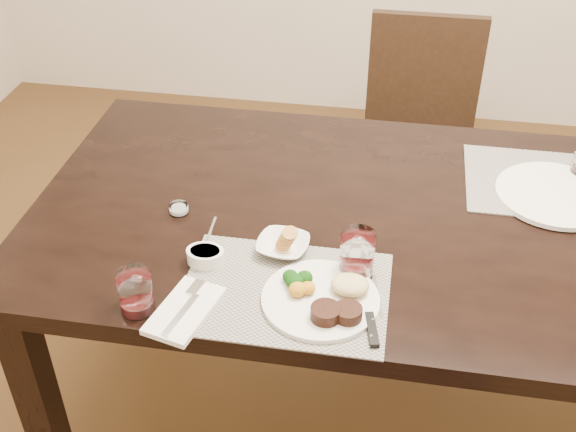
% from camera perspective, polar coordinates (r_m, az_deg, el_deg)
% --- Properties ---
extents(ground_plane, '(4.50, 4.50, 0.00)m').
position_cam_1_polar(ground_plane, '(2.38, 8.41, -14.89)').
color(ground_plane, '#472F16').
rests_on(ground_plane, ground).
extents(dining_table, '(2.00, 1.00, 0.75)m').
position_cam_1_polar(dining_table, '(1.91, 10.14, -2.16)').
color(dining_table, black).
rests_on(dining_table, ground).
extents(chair_far, '(0.42, 0.42, 0.90)m').
position_cam_1_polar(chair_far, '(2.78, 10.30, 6.97)').
color(chair_far, black).
rests_on(chair_far, ground).
extents(placemat_near, '(0.46, 0.34, 0.00)m').
position_cam_1_polar(placemat_near, '(1.61, -0.25, -6.02)').
color(placemat_near, gray).
rests_on(placemat_near, dining_table).
extents(placemat_far, '(0.46, 0.34, 0.00)m').
position_cam_1_polar(placemat_far, '(2.08, 20.12, 2.40)').
color(placemat_far, gray).
rests_on(placemat_far, dining_table).
extents(dinner_plate, '(0.26, 0.26, 0.05)m').
position_cam_1_polar(dinner_plate, '(1.58, 3.02, -6.47)').
color(dinner_plate, silver).
rests_on(dinner_plate, placemat_near).
extents(napkin_fork, '(0.15, 0.21, 0.02)m').
position_cam_1_polar(napkin_fork, '(1.57, -8.16, -7.38)').
color(napkin_fork, silver).
rests_on(napkin_fork, placemat_near).
extents(steak_knife, '(0.05, 0.23, 0.01)m').
position_cam_1_polar(steak_knife, '(1.55, 6.72, -8.25)').
color(steak_knife, white).
rests_on(steak_knife, placemat_near).
extents(cracker_bowl, '(0.14, 0.14, 0.05)m').
position_cam_1_polar(cracker_bowl, '(1.71, -0.40, -2.34)').
color(cracker_bowl, silver).
rests_on(cracker_bowl, placemat_near).
extents(sauce_ramekin, '(0.09, 0.13, 0.07)m').
position_cam_1_polar(sauce_ramekin, '(1.69, -6.55, -3.11)').
color(sauce_ramekin, silver).
rests_on(sauce_ramekin, placemat_near).
extents(wine_glass_near, '(0.08, 0.08, 0.11)m').
position_cam_1_polar(wine_glass_near, '(1.64, 5.47, -3.11)').
color(wine_glass_near, silver).
rests_on(wine_glass_near, placemat_near).
extents(far_plate, '(0.31, 0.31, 0.01)m').
position_cam_1_polar(far_plate, '(2.03, 20.35, 1.58)').
color(far_plate, silver).
rests_on(far_plate, placemat_far).
extents(wine_glass_side, '(0.07, 0.07, 0.10)m').
position_cam_1_polar(wine_glass_side, '(1.58, -11.93, -6.04)').
color(wine_glass_side, silver).
rests_on(wine_glass_side, dining_table).
extents(salt_cellar, '(0.05, 0.05, 0.02)m').
position_cam_1_polar(salt_cellar, '(1.87, -8.62, 0.55)').
color(salt_cellar, silver).
rests_on(salt_cellar, dining_table).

